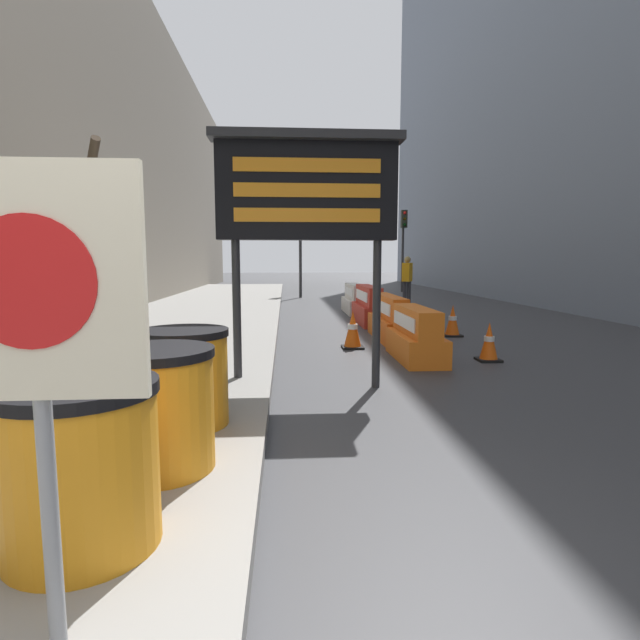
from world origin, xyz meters
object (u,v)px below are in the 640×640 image
jersey_barrier_red_striped (368,307)px  traffic_light_near_curb (300,224)px  traffic_cone_mid (353,330)px  warning_sign (34,315)px  barrel_drum_back (184,377)px  message_board (307,192)px  jersey_barrier_orange_far (389,320)px  jersey_barrier_white (355,300)px  jersey_barrier_orange_near (416,337)px  pedestrian_worker (407,276)px  barrel_drum_foreground (80,465)px  traffic_cone_far (489,342)px  traffic_light_far_side (404,233)px  traffic_cone_near (453,321)px  barrel_drum_middle (158,409)px

jersey_barrier_red_striped → traffic_light_near_curb: size_ratio=0.52×
traffic_cone_mid → traffic_light_near_curb: bearing=92.7°
warning_sign → traffic_light_near_curb: traffic_light_near_curb is taller
barrel_drum_back → message_board: message_board is taller
jersey_barrier_orange_far → jersey_barrier_white: bearing=90.0°
jersey_barrier_white → jersey_barrier_orange_near: bearing=-90.0°
message_board → pedestrian_worker: 12.08m
barrel_drum_foreground → traffic_cone_far: size_ratio=1.36×
traffic_cone_far → traffic_light_far_side: 17.26m
jersey_barrier_orange_near → traffic_cone_near: size_ratio=2.54×
jersey_barrier_white → traffic_cone_far: size_ratio=3.46×
jersey_barrier_red_striped → traffic_light_far_side: (3.73, 12.13, 2.46)m
traffic_light_near_curb → jersey_barrier_orange_near: bearing=-83.8°
barrel_drum_middle → traffic_cone_mid: (2.05, 5.38, -0.24)m
traffic_cone_far → traffic_light_near_curb: bearing=100.8°
barrel_drum_middle → warning_sign: warning_sign is taller
message_board → traffic_cone_mid: 3.53m
jersey_barrier_white → traffic_light_far_side: traffic_light_far_side is taller
jersey_barrier_orange_near → warning_sign: bearing=-116.0°
jersey_barrier_white → barrel_drum_foreground: bearing=-104.0°
jersey_barrier_orange_near → traffic_cone_mid: jersey_barrier_orange_near is taller
pedestrian_worker → message_board: bearing=9.8°
barrel_drum_foreground → jersey_barrier_orange_near: 6.05m
barrel_drum_middle → traffic_light_near_curb: 17.65m
jersey_barrier_red_striped → traffic_cone_mid: (-0.86, -3.46, -0.08)m
traffic_cone_far → traffic_light_far_side: bearing=81.2°
jersey_barrier_white → traffic_light_far_side: (3.73, 9.65, 2.50)m
traffic_cone_far → traffic_light_far_side: size_ratio=0.15×
warning_sign → traffic_cone_near: 9.38m
jersey_barrier_orange_near → pedestrian_worker: pedestrian_worker is taller
message_board → jersey_barrier_red_striped: size_ratio=1.41×
traffic_cone_near → pedestrian_worker: 7.38m
jersey_barrier_white → jersey_barrier_orange_far: bearing=-90.0°
warning_sign → barrel_drum_foreground: bearing=103.8°
barrel_drum_foreground → pedestrian_worker: bearing=70.5°
barrel_drum_foreground → jersey_barrier_red_striped: (3.05, 9.77, -0.16)m
traffic_cone_far → warning_sign: bearing=-124.8°
jersey_barrier_orange_far → pedestrian_worker: pedestrian_worker is taller
barrel_drum_foreground → jersey_barrier_white: size_ratio=0.39×
message_board → jersey_barrier_white: (1.78, 8.68, -1.98)m
traffic_cone_mid → traffic_light_near_curb: size_ratio=0.16×
traffic_cone_near → pedestrian_worker: pedestrian_worker is taller
jersey_barrier_orange_near → traffic_light_near_curb: bearing=96.2°
barrel_drum_back → traffic_light_near_curb: traffic_light_near_curb is taller
message_board → jersey_barrier_white: bearing=78.4°
jersey_barrier_red_striped → traffic_light_far_side: bearing=72.9°
jersey_barrier_white → traffic_cone_near: (1.39, -4.67, -0.06)m
barrel_drum_back → traffic_light_far_side: size_ratio=0.21×
barrel_drum_back → warning_sign: (0.04, -2.55, 0.82)m
traffic_cone_far → pedestrian_worker: size_ratio=0.36×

